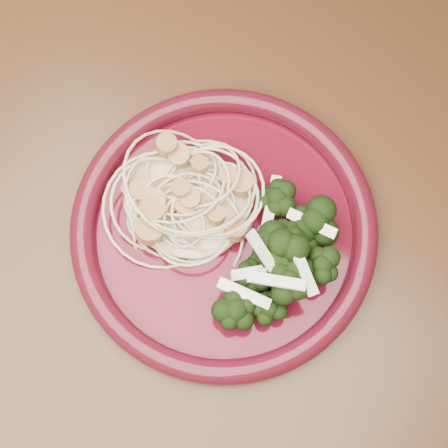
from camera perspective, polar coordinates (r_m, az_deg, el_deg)
dining_table at (r=0.65m, az=-3.00°, el=-3.19°), size 1.20×0.80×0.75m
dinner_plate at (r=0.54m, az=0.00°, el=-0.32°), size 0.27×0.27×0.02m
spaghetti_pile at (r=0.54m, az=-3.58°, el=2.41°), size 0.12×0.10×0.03m
scallop_cluster at (r=0.51m, az=-3.79°, el=3.64°), size 0.11×0.11×0.04m
broccoli_pile at (r=0.52m, az=4.58°, el=-2.84°), size 0.08×0.13×0.05m
onion_garnish at (r=0.49m, az=4.84°, el=-1.99°), size 0.06×0.08×0.05m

